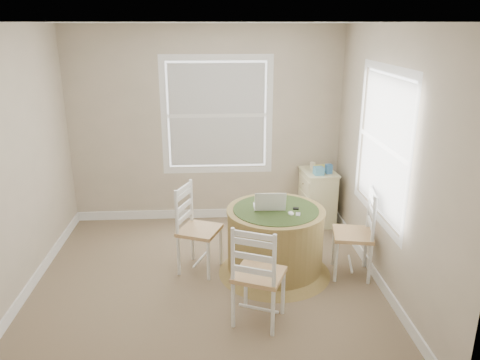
{
  "coord_description": "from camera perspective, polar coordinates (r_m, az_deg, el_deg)",
  "views": [
    {
      "loc": [
        0.09,
        -4.3,
        2.59
      ],
      "look_at": [
        0.37,
        0.45,
        1.0
      ],
      "focal_mm": 35.0,
      "sensor_mm": 36.0,
      "label": 1
    }
  ],
  "objects": [
    {
      "name": "chair_right",
      "position": [
        5.13,
        13.59,
        -6.4
      ],
      "size": [
        0.47,
        0.49,
        0.95
      ],
      "primitive_type": null,
      "rotation": [
        0.0,
        0.0,
        -1.76
      ],
      "color": "white",
      "rests_on": "ground"
    },
    {
      "name": "laptop",
      "position": [
        4.94,
        3.59,
        -3.14
      ],
      "size": [
        0.33,
        0.29,
        0.23
      ],
      "rotation": [
        0.0,
        0.0,
        3.11
      ],
      "color": "white",
      "rests_on": "round_table"
    },
    {
      "name": "chair_left",
      "position": [
        5.1,
        -4.95,
        -6.08
      ],
      "size": [
        0.53,
        0.54,
        0.95
      ],
      "primitive_type": null,
      "rotation": [
        0.0,
        0.0,
        1.18
      ],
      "color": "white",
      "rests_on": "ground"
    },
    {
      "name": "round_table",
      "position": [
        5.06,
        4.3,
        -7.12
      ],
      "size": [
        1.22,
        1.22,
        0.75
      ],
      "rotation": [
        0.0,
        0.0,
        -0.21
      ],
      "color": "olive",
      "rests_on": "ground"
    },
    {
      "name": "box_yellow",
      "position": [
        6.32,
        9.78,
        1.47
      ],
      "size": [
        0.16,
        0.12,
        0.06
      ],
      "primitive_type": "cube",
      "rotation": [
        0.0,
        0.0,
        0.1
      ],
      "color": "#D5D34B",
      "rests_on": "corner_chest"
    },
    {
      "name": "corner_chest",
      "position": [
        6.39,
        9.39,
        -2.06
      ],
      "size": [
        0.47,
        0.6,
        0.74
      ],
      "rotation": [
        0.0,
        0.0,
        0.1
      ],
      "color": "beige",
      "rests_on": "ground"
    },
    {
      "name": "keys",
      "position": [
        4.94,
        6.83,
        -3.53
      ],
      "size": [
        0.07,
        0.06,
        0.02
      ],
      "primitive_type": "cube",
      "rotation": [
        0.0,
        0.0,
        -0.21
      ],
      "color": "black",
      "rests_on": "round_table"
    },
    {
      "name": "room",
      "position": [
        4.65,
        -2.33,
        2.36
      ],
      "size": [
        3.64,
        3.64,
        2.64
      ],
      "color": "#7E6C50",
      "rests_on": "ground"
    },
    {
      "name": "tissue_box",
      "position": [
        6.12,
        9.57,
        1.13
      ],
      "size": [
        0.13,
        0.13,
        0.1
      ],
      "primitive_type": "cube",
      "rotation": [
        0.0,
        0.0,
        0.1
      ],
      "color": "#55A1C3",
      "rests_on": "corner_chest"
    },
    {
      "name": "chair_near",
      "position": [
        4.25,
        2.33,
        -11.4
      ],
      "size": [
        0.54,
        0.53,
        0.95
      ],
      "primitive_type": null,
      "rotation": [
        0.0,
        0.0,
        2.74
      ],
      "color": "white",
      "rests_on": "ground"
    },
    {
      "name": "phone",
      "position": [
        4.82,
        7.09,
        -4.21
      ],
      "size": [
        0.06,
        0.1,
        0.02
      ],
      "primitive_type": "cube",
      "rotation": [
        0.0,
        0.0,
        -0.21
      ],
      "color": "#B7BABF",
      "rests_on": "round_table"
    },
    {
      "name": "cup_cream",
      "position": [
        6.35,
        8.88,
        1.75
      ],
      "size": [
        0.07,
        0.07,
        0.09
      ],
      "primitive_type": "cylinder",
      "color": "beige",
      "rests_on": "corner_chest"
    },
    {
      "name": "box_blue",
      "position": [
        6.19,
        10.71,
        1.35
      ],
      "size": [
        0.09,
        0.09,
        0.12
      ],
      "primitive_type": "cube",
      "rotation": [
        0.0,
        0.0,
        0.1
      ],
      "color": "teal",
      "rests_on": "corner_chest"
    },
    {
      "name": "mouse",
      "position": [
        4.82,
        6.23,
        -4.06
      ],
      "size": [
        0.08,
        0.1,
        0.03
      ],
      "primitive_type": "ellipsoid",
      "rotation": [
        0.0,
        0.0,
        -0.21
      ],
      "color": "white",
      "rests_on": "round_table"
    }
  ]
}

